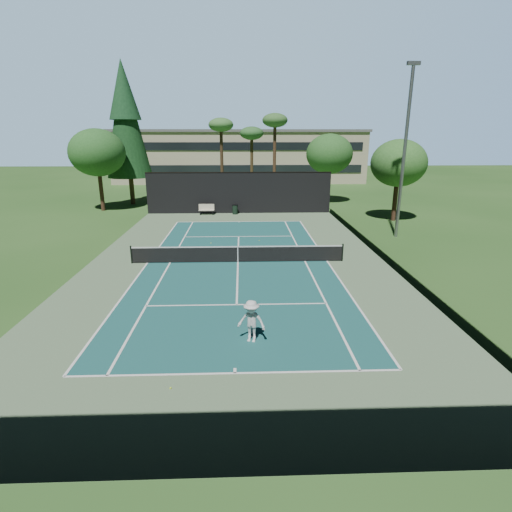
{
  "coord_description": "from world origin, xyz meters",
  "views": [
    {
      "loc": [
        0.29,
        -23.2,
        7.43
      ],
      "look_at": [
        1.0,
        -3.0,
        1.3
      ],
      "focal_mm": 28.0,
      "sensor_mm": 36.0,
      "label": 1
    }
  ],
  "objects_px": {
    "player": "(251,321)",
    "park_bench": "(206,209)",
    "tennis_ball_d": "(202,249)",
    "trash_bin": "(235,209)",
    "tennis_net": "(238,254)",
    "tennis_ball_a": "(171,388)",
    "tennis_ball_b": "(211,243)",
    "tennis_ball_c": "(259,240)"
  },
  "relations": [
    {
      "from": "tennis_ball_d",
      "to": "tennis_ball_a",
      "type": "bearing_deg",
      "value": -88.12
    },
    {
      "from": "tennis_ball_a",
      "to": "tennis_ball_c",
      "type": "relative_size",
      "value": 0.99
    },
    {
      "from": "tennis_net",
      "to": "tennis_ball_d",
      "type": "xyz_separation_m",
      "value": [
        -2.46,
        2.91,
        -0.52
      ]
    },
    {
      "from": "player",
      "to": "tennis_ball_d",
      "type": "distance_m",
      "value": 13.06
    },
    {
      "from": "tennis_net",
      "to": "trash_bin",
      "type": "height_order",
      "value": "tennis_net"
    },
    {
      "from": "tennis_ball_a",
      "to": "trash_bin",
      "type": "height_order",
      "value": "trash_bin"
    },
    {
      "from": "tennis_ball_a",
      "to": "tennis_net",
      "type": "bearing_deg",
      "value": 81.22
    },
    {
      "from": "player",
      "to": "tennis_ball_b",
      "type": "bearing_deg",
      "value": 118.28
    },
    {
      "from": "tennis_net",
      "to": "player",
      "type": "relative_size",
      "value": 7.83
    },
    {
      "from": "player",
      "to": "tennis_ball_d",
      "type": "height_order",
      "value": "player"
    },
    {
      "from": "tennis_ball_d",
      "to": "trash_bin",
      "type": "xyz_separation_m",
      "value": [
        2.06,
        12.57,
        0.44
      ]
    },
    {
      "from": "tennis_net",
      "to": "tennis_ball_d",
      "type": "bearing_deg",
      "value": 130.22
    },
    {
      "from": "tennis_ball_a",
      "to": "tennis_ball_b",
      "type": "bearing_deg",
      "value": 90.06
    },
    {
      "from": "player",
      "to": "tennis_ball_b",
      "type": "xyz_separation_m",
      "value": [
        -2.56,
        14.22,
        -0.79
      ]
    },
    {
      "from": "tennis_ball_b",
      "to": "tennis_ball_d",
      "type": "bearing_deg",
      "value": -107.63
    },
    {
      "from": "tennis_ball_b",
      "to": "park_bench",
      "type": "height_order",
      "value": "park_bench"
    },
    {
      "from": "park_bench",
      "to": "tennis_ball_c",
      "type": "bearing_deg",
      "value": -65.47
    },
    {
      "from": "tennis_ball_b",
      "to": "tennis_ball_c",
      "type": "bearing_deg",
      "value": 10.05
    },
    {
      "from": "player",
      "to": "trash_bin",
      "type": "bearing_deg",
      "value": 110.33
    },
    {
      "from": "tennis_ball_c",
      "to": "park_bench",
      "type": "bearing_deg",
      "value": 114.53
    },
    {
      "from": "player",
      "to": "park_bench",
      "type": "relative_size",
      "value": 1.1
    },
    {
      "from": "trash_bin",
      "to": "player",
      "type": "bearing_deg",
      "value": -87.74
    },
    {
      "from": "player",
      "to": "tennis_ball_c",
      "type": "xyz_separation_m",
      "value": [
        0.93,
        14.83,
        -0.79
      ]
    },
    {
      "from": "tennis_net",
      "to": "trash_bin",
      "type": "distance_m",
      "value": 15.49
    },
    {
      "from": "park_bench",
      "to": "tennis_ball_a",
      "type": "bearing_deg",
      "value": -87.49
    },
    {
      "from": "tennis_ball_b",
      "to": "player",
      "type": "bearing_deg",
      "value": -79.78
    },
    {
      "from": "park_bench",
      "to": "player",
      "type": "bearing_deg",
      "value": -81.46
    },
    {
      "from": "trash_bin",
      "to": "tennis_ball_a",
      "type": "bearing_deg",
      "value": -93.15
    },
    {
      "from": "tennis_ball_b",
      "to": "tennis_net",
      "type": "bearing_deg",
      "value": -66.17
    },
    {
      "from": "player",
      "to": "tennis_ball_c",
      "type": "relative_size",
      "value": 24.0
    },
    {
      "from": "tennis_ball_d",
      "to": "park_bench",
      "type": "distance_m",
      "value": 12.49
    },
    {
      "from": "player",
      "to": "tennis_ball_b",
      "type": "height_order",
      "value": "player"
    },
    {
      "from": "tennis_ball_c",
      "to": "player",
      "type": "bearing_deg",
      "value": -93.57
    },
    {
      "from": "tennis_ball_d",
      "to": "trash_bin",
      "type": "distance_m",
      "value": 12.75
    },
    {
      "from": "tennis_ball_a",
      "to": "park_bench",
      "type": "xyz_separation_m",
      "value": [
        -1.23,
        28.0,
        0.51
      ]
    },
    {
      "from": "tennis_net",
      "to": "trash_bin",
      "type": "relative_size",
      "value": 13.65
    },
    {
      "from": "tennis_net",
      "to": "park_bench",
      "type": "height_order",
      "value": "tennis_net"
    },
    {
      "from": "player",
      "to": "tennis_net",
      "type": "bearing_deg",
      "value": 111.54
    },
    {
      "from": "tennis_ball_d",
      "to": "trash_bin",
      "type": "height_order",
      "value": "trash_bin"
    },
    {
      "from": "tennis_ball_b",
      "to": "park_bench",
      "type": "distance_m",
      "value": 10.99
    },
    {
      "from": "tennis_ball_b",
      "to": "park_bench",
      "type": "bearing_deg",
      "value": 96.33
    },
    {
      "from": "tennis_net",
      "to": "tennis_ball_b",
      "type": "bearing_deg",
      "value": 113.83
    }
  ]
}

